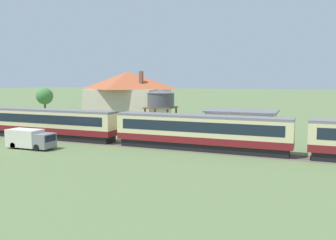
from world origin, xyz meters
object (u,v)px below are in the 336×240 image
station_house_terracotta_roof (128,98)px  passenger_train (203,131)px  station_building (241,125)px  delivery_truck_grey (30,139)px  yard_tree_0 (45,96)px  water_tower (161,99)px

station_house_terracotta_roof → passenger_train: bearing=-40.5°
station_building → station_house_terracotta_roof: (-21.07, 6.54, 2.92)m
passenger_train → delivery_truck_grey: 20.64m
station_house_terracotta_roof → yard_tree_0: size_ratio=2.04×
passenger_train → yard_tree_0: 42.09m
yard_tree_0 → passenger_train: bearing=-24.4°
delivery_truck_grey → station_building: bearing=35.3°
water_tower → yard_tree_0: water_tower is taller
station_house_terracotta_roof → yard_tree_0: bearing=174.8°
station_house_terracotta_roof → yard_tree_0: station_house_terracotta_roof is taller
station_building → yard_tree_0: bearing=168.5°
station_building → yard_tree_0: yard_tree_0 is taller
station_building → station_house_terracotta_roof: size_ratio=0.70×
station_house_terracotta_roof → water_tower: size_ratio=2.00×
station_building → water_tower: water_tower is taller
passenger_train → station_building: bearing=72.6°
station_house_terracotta_roof → delivery_truck_grey: (-1.22, -22.32, -3.80)m
station_building → delivery_truck_grey: (-22.29, -15.79, -0.88)m
water_tower → delivery_truck_grey: (-10.47, -15.36, -4.16)m
water_tower → yard_tree_0: bearing=163.3°
station_building → passenger_train: bearing=-107.4°
water_tower → delivery_truck_grey: water_tower is taller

